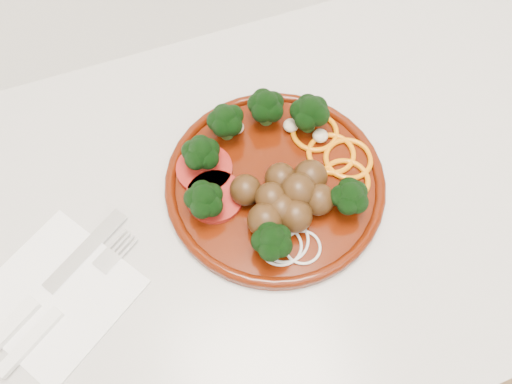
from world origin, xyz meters
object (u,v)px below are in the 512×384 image
object	(u,v)px
napkin	(57,295)
fork	(47,324)
knife	(31,305)
plate	(274,179)

from	to	relation	value
napkin	fork	size ratio (longest dim) A/B	0.85
napkin	knife	world-z (taller)	knife
plate	fork	xyz separation A→B (m)	(-0.30, -0.08, -0.01)
knife	plate	bearing A→B (deg)	-23.85
plate	fork	world-z (taller)	plate
knife	fork	size ratio (longest dim) A/B	1.13
napkin	fork	bearing A→B (deg)	-113.99
knife	fork	distance (m)	0.03
plate	napkin	size ratio (longest dim) A/B	1.83
plate	knife	world-z (taller)	plate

